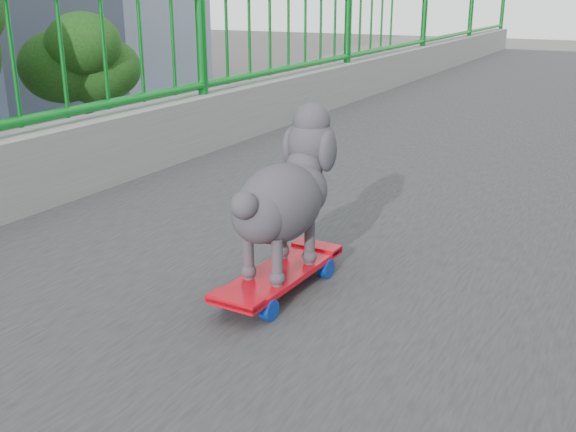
# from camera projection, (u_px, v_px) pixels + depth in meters

# --- Properties ---
(skateboard) EXTENTS (0.18, 0.52, 0.07)m
(skateboard) POSITION_uv_depth(u_px,v_px,m) (280.00, 276.00, 1.95)
(skateboard) COLOR red
(skateboard) RESTS_ON footbridge
(poodle) EXTENTS (0.22, 0.50, 0.42)m
(poodle) POSITION_uv_depth(u_px,v_px,m) (284.00, 194.00, 1.90)
(poodle) COLOR #343137
(poodle) RESTS_ON skateboard
(car_0) EXTENTS (1.56, 3.88, 1.32)m
(car_0) POSITION_uv_depth(u_px,v_px,m) (320.00, 284.00, 17.40)
(car_0) COLOR white
(car_0) RESTS_ON ground
(car_4) EXTENTS (1.64, 4.07, 1.39)m
(car_4) POSITION_uv_depth(u_px,v_px,m) (9.00, 203.00, 24.00)
(car_4) COLOR black
(car_4) RESTS_ON ground
(car_5) EXTENTS (1.49, 4.27, 1.41)m
(car_5) POSITION_uv_depth(u_px,v_px,m) (310.00, 292.00, 16.89)
(car_5) COLOR white
(car_5) RESTS_ON ground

